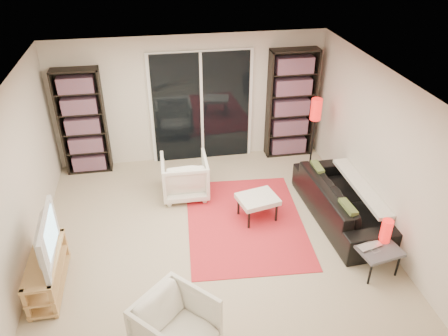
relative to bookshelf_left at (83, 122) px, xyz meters
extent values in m
plane|color=beige|center=(1.95, -2.33, -0.98)|extent=(5.00, 5.00, 0.00)
cube|color=beige|center=(1.95, 0.17, 0.22)|extent=(5.00, 0.02, 2.40)
cube|color=beige|center=(1.95, -4.83, 0.22)|extent=(5.00, 0.02, 2.40)
cube|color=beige|center=(-0.55, -2.33, 0.22)|extent=(0.02, 5.00, 2.40)
cube|color=beige|center=(4.45, -2.33, 0.22)|extent=(0.02, 5.00, 2.40)
cube|color=white|center=(1.95, -2.33, 1.42)|extent=(5.00, 5.00, 0.02)
cube|color=white|center=(2.15, 0.14, 0.07)|extent=(1.92, 0.06, 2.16)
cube|color=black|center=(2.15, 0.10, 0.07)|extent=(1.80, 0.02, 2.10)
cube|color=white|center=(2.15, 0.09, 0.07)|extent=(0.05, 0.02, 2.10)
cube|color=black|center=(0.00, 0.01, 0.00)|extent=(0.80, 0.30, 1.95)
cube|color=brown|center=(0.00, -0.01, 0.00)|extent=(0.70, 0.22, 1.85)
cube|color=black|center=(3.85, 0.01, 0.07)|extent=(0.90, 0.30, 2.10)
cube|color=brown|center=(3.85, -0.01, 0.07)|extent=(0.80, 0.22, 2.00)
cube|color=tan|center=(-0.26, -2.98, -0.50)|extent=(0.36, 1.14, 0.04)
cube|color=tan|center=(-0.26, -2.98, -0.73)|extent=(0.36, 1.14, 0.03)
cube|color=tan|center=(-0.26, -2.98, -0.92)|extent=(0.36, 1.14, 0.04)
cube|color=tan|center=(-0.41, -3.51, -0.73)|extent=(0.05, 0.05, 0.50)
cube|color=tan|center=(-0.41, -2.45, -0.73)|extent=(0.05, 0.05, 0.50)
cube|color=tan|center=(-0.11, -3.51, -0.73)|extent=(0.05, 0.05, 0.50)
cube|color=tan|center=(-0.11, -2.45, -0.73)|extent=(0.05, 0.05, 0.50)
imported|color=black|center=(-0.24, -2.98, -0.18)|extent=(0.18, 1.03, 0.59)
cube|color=red|center=(2.53, -2.08, -0.97)|extent=(1.94, 2.53, 0.01)
imported|color=black|center=(4.05, -2.22, -0.66)|extent=(0.94, 2.20, 0.63)
imported|color=white|center=(1.68, -1.14, -0.62)|extent=(0.77, 0.80, 0.71)
imported|color=white|center=(1.30, -4.19, -0.63)|extent=(1.06, 1.06, 0.69)
cube|color=white|center=(2.74, -2.00, -0.62)|extent=(0.68, 0.60, 0.08)
cylinder|color=black|center=(2.55, -2.24, -0.82)|extent=(0.04, 0.04, 0.32)
cylinder|color=black|center=(2.46, -1.86, -0.82)|extent=(0.04, 0.04, 0.32)
cylinder|color=black|center=(3.01, -2.14, -0.82)|extent=(0.04, 0.04, 0.32)
cylinder|color=black|center=(2.93, -1.76, -0.82)|extent=(0.04, 0.04, 0.32)
cube|color=#4E4E53|center=(4.02, -3.38, -0.60)|extent=(0.64, 0.64, 0.04)
cylinder|color=black|center=(3.85, -3.64, -0.79)|extent=(0.03, 0.03, 0.38)
cylinder|color=black|center=(3.77, -3.21, -0.79)|extent=(0.03, 0.03, 0.38)
cylinder|color=black|center=(4.28, -3.56, -0.79)|extent=(0.03, 0.03, 0.38)
cylinder|color=black|center=(4.20, -3.13, -0.79)|extent=(0.03, 0.03, 0.38)
imported|color=silver|center=(3.94, -3.43, -0.56)|extent=(0.38, 0.30, 0.03)
cylinder|color=red|center=(4.17, -3.29, -0.41)|extent=(0.15, 0.15, 0.33)
cylinder|color=black|center=(4.06, -0.73, -0.96)|extent=(0.21, 0.21, 0.03)
cylinder|color=black|center=(4.06, -0.73, -0.44)|extent=(0.03, 0.03, 1.07)
cylinder|color=red|center=(4.06, -0.73, 0.26)|extent=(0.19, 0.19, 0.39)
camera|label=1|loc=(1.26, -7.41, 3.28)|focal=35.00mm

